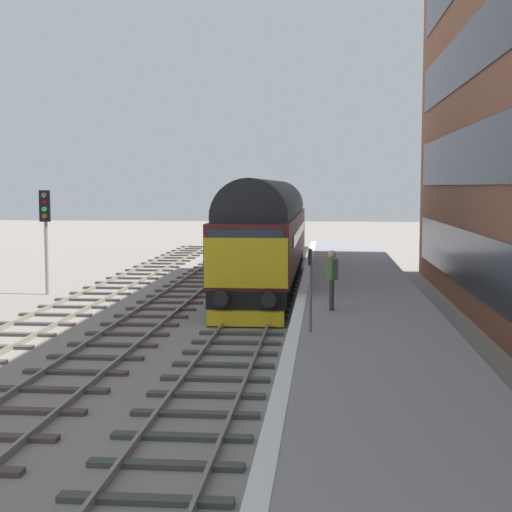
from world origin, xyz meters
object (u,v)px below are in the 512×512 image
signal_post_mid (46,227)px  platform_number_sign (310,277)px  diesel_locomotive (267,232)px  waiting_passenger (332,274)px

signal_post_mid → platform_number_sign: signal_post_mid is taller
diesel_locomotive → waiting_passenger: diesel_locomotive is taller
diesel_locomotive → signal_post_mid: (-8.83, -2.41, 0.30)m
waiting_passenger → signal_post_mid: bearing=52.7°
signal_post_mid → waiting_passenger: size_ratio=2.59×
diesel_locomotive → platform_number_sign: size_ratio=9.21×
platform_number_sign → waiting_passenger: (0.54, 3.21, -0.30)m
waiting_passenger → platform_number_sign: bearing=170.7°
waiting_passenger → diesel_locomotive: bearing=13.5°
platform_number_sign → waiting_passenger: platform_number_sign is taller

